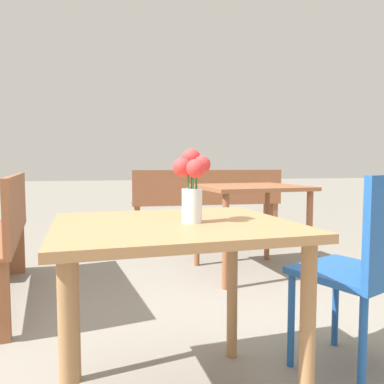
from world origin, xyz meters
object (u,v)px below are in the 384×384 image
object	(u,v)px
bench_near	(3,234)
bench_middle	(208,201)
cafe_chair	(367,263)
table_back	(250,199)
table_front	(174,252)
flower_vase	(192,184)

from	to	relation	value
bench_near	bench_middle	xyz separation A→B (m)	(1.89, 1.68, 0.02)
cafe_chair	bench_middle	size ratio (longest dim) A/B	0.48
cafe_chair	table_back	size ratio (longest dim) A/B	0.99
bench_near	bench_middle	size ratio (longest dim) A/B	0.80
table_front	flower_vase	world-z (taller)	flower_vase
table_back	cafe_chair	bearing A→B (deg)	-94.22
table_front	bench_middle	xyz separation A→B (m)	(0.98, 3.07, -0.13)
bench_near	bench_middle	bearing A→B (deg)	41.66
table_front	bench_middle	bearing A→B (deg)	72.28
bench_near	table_back	xyz separation A→B (m)	(1.86, 0.24, 0.18)
bench_middle	table_back	bearing A→B (deg)	-91.44
table_front	cafe_chair	size ratio (longest dim) A/B	1.00
table_back	table_front	bearing A→B (deg)	-120.23
table_front	flower_vase	xyz separation A→B (m)	(0.06, -0.03, 0.25)
flower_vase	bench_middle	world-z (taller)	flower_vase
cafe_chair	bench_middle	bearing A→B (deg)	87.10
table_front	cafe_chair	xyz separation A→B (m)	(0.83, 0.02, -0.09)
flower_vase	bench_near	distance (m)	1.76
flower_vase	cafe_chair	xyz separation A→B (m)	(0.76, 0.04, -0.34)
bench_near	bench_middle	world-z (taller)	same
table_front	cafe_chair	distance (m)	0.83
flower_vase	table_back	world-z (taller)	flower_vase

